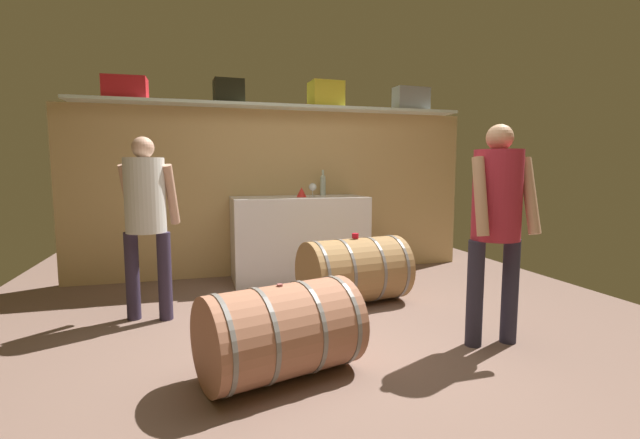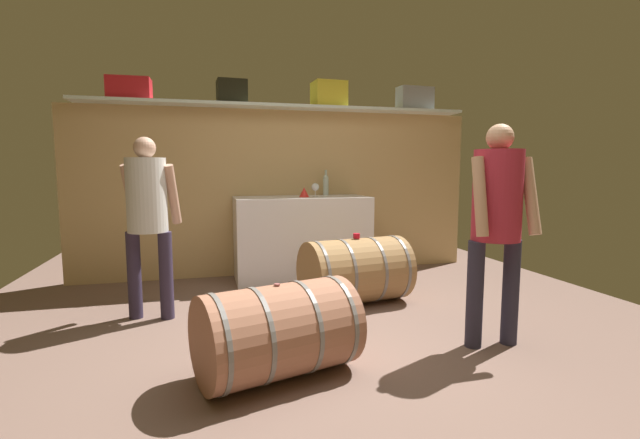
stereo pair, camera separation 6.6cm
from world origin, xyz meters
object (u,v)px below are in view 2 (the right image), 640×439
visitor_tasting (148,209)px  winemaker_pouring (497,212)px  toolcase_black (232,92)px  wine_barrel_near (356,271)px  wine_glass (315,187)px  toolcase_yellow (329,95)px  toolcase_grey (415,99)px  red_funnel (304,192)px  tasting_cup (357,236)px  wine_barrel_far (277,331)px  toolcase_red (129,89)px  wine_bottle_clear (326,184)px  work_cabinet (302,238)px

visitor_tasting → winemaker_pouring: bearing=-9.8°
toolcase_black → wine_barrel_near: 2.39m
toolcase_black → winemaker_pouring: bearing=-60.3°
wine_glass → visitor_tasting: visitor_tasting is taller
toolcase_yellow → wine_barrel_near: 2.18m
toolcase_yellow → toolcase_black: bearing=177.2°
toolcase_grey → red_funnel: bearing=-172.6°
red_funnel → tasting_cup: (0.27, -0.97, -0.36)m
toolcase_black → wine_glass: 1.39m
toolcase_black → tasting_cup: (1.02, -1.25, -1.45)m
wine_barrel_far → visitor_tasting: 1.69m
toolcase_red → toolcase_black: bearing=1.7°
red_funnel → tasting_cup: 1.07m
wine_barrel_near → tasting_cup: 0.33m
wine_bottle_clear → visitor_tasting: size_ratio=0.20×
toolcase_red → winemaker_pouring: 3.78m
work_cabinet → tasting_cup: work_cabinet is taller
toolcase_yellow → wine_barrel_far: bearing=-115.0°
wine_glass → wine_barrel_near: size_ratio=0.15×
toolcase_grey → visitor_tasting: size_ratio=0.29×
toolcase_black → visitor_tasting: 1.85m
toolcase_grey → winemaker_pouring: size_ratio=0.28×
wine_glass → wine_barrel_far: 2.52m
toolcase_grey → wine_bottle_clear: toolcase_grey is taller
red_funnel → wine_barrel_near: 1.21m
wine_barrel_far → toolcase_black: bearing=75.6°
toolcase_red → winemaker_pouring: (2.65, -2.44, -1.12)m
winemaker_pouring → toolcase_black: bearing=-53.4°
wine_bottle_clear → tasting_cup: wine_bottle_clear is taller
red_funnel → wine_barrel_far: size_ratio=0.11×
toolcase_yellow → wine_barrel_far: 3.28m
wine_barrel_far → winemaker_pouring: bearing=-13.0°
red_funnel → winemaker_pouring: 2.33m
toolcase_red → tasting_cup: 2.80m
work_cabinet → red_funnel: size_ratio=13.51×
wine_bottle_clear → work_cabinet: bearing=-151.6°
red_funnel → visitor_tasting: 1.78m
toolcase_black → wine_barrel_near: (1.01, -1.25, -1.77)m
toolcase_yellow → visitor_tasting: bearing=-149.9°
work_cabinet → tasting_cup: 1.08m
toolcase_yellow → wine_barrel_far: size_ratio=0.35×
wine_bottle_clear → wine_glass: wine_bottle_clear is taller
toolcase_grey → tasting_cup: bearing=-136.8°
tasting_cup → wine_barrel_near: bearing=-180.0°
toolcase_grey → winemaker_pouring: toolcase_grey is taller
toolcase_yellow → red_funnel: size_ratio=3.33×
toolcase_red → winemaker_pouring: bearing=-41.0°
tasting_cup → toolcase_grey: bearing=46.8°
toolcase_black → wine_barrel_far: 3.10m
toolcase_red → wine_barrel_far: size_ratio=0.41×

